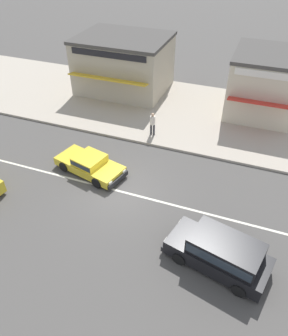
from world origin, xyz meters
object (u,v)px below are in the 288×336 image
(sedan_yellow_2, at_px, (90,164))
(shopfront_corner_warung, at_px, (124,63))
(pedestrian_by_shop, at_px, (153,122))
(minivan_black_0, at_px, (221,252))
(shopfront_mid_block, at_px, (263,83))

(sedan_yellow_2, bearing_deg, shopfront_corner_warung, 102.89)
(pedestrian_by_shop, bearing_deg, minivan_black_0, -54.91)
(sedan_yellow_2, xyz_separation_m, shopfront_corner_warung, (-2.48, 10.83, 1.75))
(pedestrian_by_shop, height_order, shopfront_corner_warung, shopfront_corner_warung)
(sedan_yellow_2, relative_size, pedestrian_by_shop, 2.78)
(shopfront_corner_warung, distance_m, shopfront_mid_block, 10.80)
(shopfront_mid_block, bearing_deg, shopfront_corner_warung, 179.56)
(minivan_black_0, bearing_deg, sedan_yellow_2, 155.15)
(minivan_black_0, distance_m, sedan_yellow_2, 8.95)
(pedestrian_by_shop, distance_m, shopfront_corner_warung, 7.66)
(pedestrian_by_shop, xyz_separation_m, shopfront_corner_warung, (-4.58, 6.02, 1.21))
(minivan_black_0, bearing_deg, pedestrian_by_shop, 125.09)
(sedan_yellow_2, relative_size, shopfront_corner_warung, 0.63)
(minivan_black_0, height_order, sedan_yellow_2, minivan_black_0)
(shopfront_mid_block, bearing_deg, minivan_black_0, -90.79)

